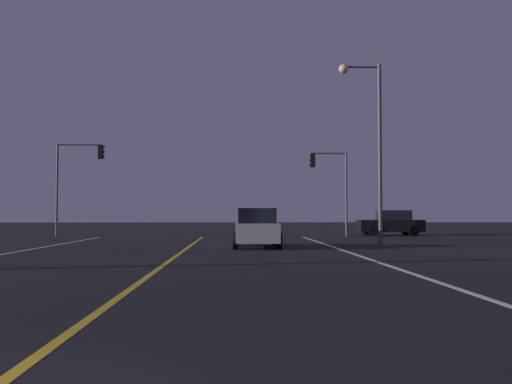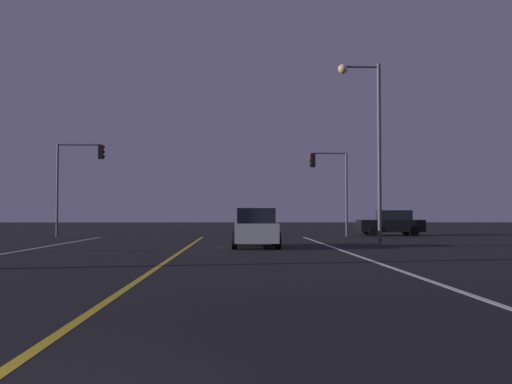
# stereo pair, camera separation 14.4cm
# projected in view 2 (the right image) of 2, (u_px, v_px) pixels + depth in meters

# --- Properties ---
(lane_edge_right) EXTENTS (0.16, 39.71, 0.01)m
(lane_edge_right) POSITION_uv_depth(u_px,v_px,m) (378.00, 263.00, 17.72)
(lane_edge_right) COLOR silver
(lane_edge_right) RESTS_ON ground
(lane_center_divider) EXTENTS (0.16, 39.71, 0.01)m
(lane_center_divider) POSITION_uv_depth(u_px,v_px,m) (164.00, 263.00, 17.51)
(lane_center_divider) COLOR gold
(lane_center_divider) RESTS_ON ground
(car_ahead_far) EXTENTS (2.02, 4.30, 1.70)m
(car_ahead_far) POSITION_uv_depth(u_px,v_px,m) (255.00, 228.00, 25.87)
(car_ahead_far) COLOR black
(car_ahead_far) RESTS_ON ground
(car_crossing_side) EXTENTS (4.30, 2.02, 1.70)m
(car_crossing_side) POSITION_uv_depth(u_px,v_px,m) (391.00, 223.00, 40.12)
(car_crossing_side) COLOR black
(car_crossing_side) RESTS_ON ground
(traffic_light_near_right) EXTENTS (2.49, 0.36, 5.40)m
(traffic_light_near_right) POSITION_uv_depth(u_px,v_px,m) (329.00, 175.00, 38.25)
(traffic_light_near_right) COLOR #4C4C51
(traffic_light_near_right) RESTS_ON ground
(traffic_light_near_left) EXTENTS (3.04, 0.36, 5.89)m
(traffic_light_near_left) POSITION_uv_depth(u_px,v_px,m) (79.00, 168.00, 37.75)
(traffic_light_near_left) COLOR #4C4C51
(traffic_light_near_left) RESTS_ON ground
(street_lamp_right_far) EXTENTS (1.97, 0.44, 8.36)m
(street_lamp_right_far) POSITION_uv_depth(u_px,v_px,m) (370.00, 131.00, 27.27)
(street_lamp_right_far) COLOR #4C4C51
(street_lamp_right_far) RESTS_ON ground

